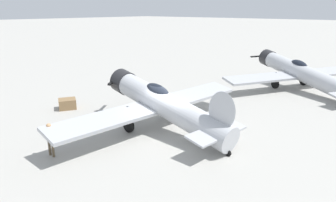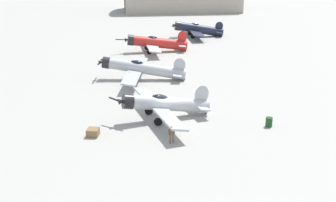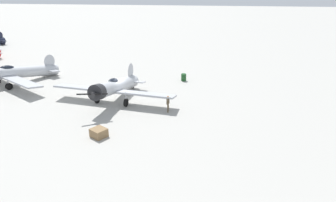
% 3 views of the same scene
% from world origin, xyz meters
% --- Properties ---
extents(ground_plane, '(400.00, 400.00, 0.00)m').
position_xyz_m(ground_plane, '(0.00, 0.00, 0.00)').
color(ground_plane, '#A8A59E').
extents(airplane_foreground, '(9.98, 12.88, 3.14)m').
position_xyz_m(airplane_foreground, '(0.49, -0.04, 1.55)').
color(airplane_foreground, '#B7BABF').
rests_on(airplane_foreground, ground_plane).
extents(airplane_mid_apron, '(10.75, 12.79, 2.93)m').
position_xyz_m(airplane_mid_apron, '(-2.50, -14.21, 1.43)').
color(airplane_mid_apron, '#B7BABF').
rests_on(airplane_mid_apron, ground_plane).
extents(ground_crew_mechanic, '(0.63, 0.24, 1.62)m').
position_xyz_m(ground_crew_mechanic, '(2.20, 5.75, 0.98)').
color(ground_crew_mechanic, brown).
rests_on(ground_crew_mechanic, ground_plane).
extents(equipment_crate, '(1.44, 1.48, 0.68)m').
position_xyz_m(equipment_crate, '(7.96, 1.37, 0.34)').
color(equipment_crate, olive).
rests_on(equipment_crate, ground_plane).
extents(fuel_drum, '(0.67, 0.67, 0.90)m').
position_xyz_m(fuel_drum, '(-7.85, 5.83, 0.45)').
color(fuel_drum, '#19471E').
rests_on(fuel_drum, ground_plane).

